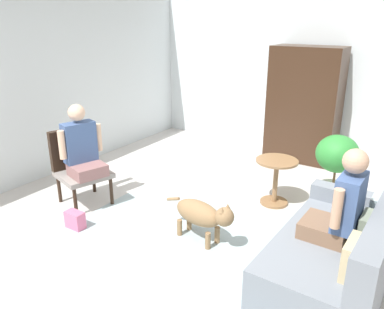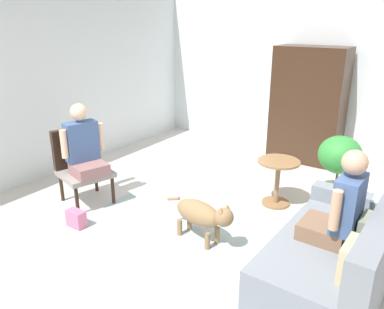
% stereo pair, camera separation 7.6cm
% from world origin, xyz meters
% --- Properties ---
extents(ground_plane, '(8.14, 8.14, 0.00)m').
position_xyz_m(ground_plane, '(0.00, 0.00, 0.00)').
color(ground_plane, beige).
extents(back_wall, '(6.10, 0.12, 2.77)m').
position_xyz_m(back_wall, '(0.00, 3.45, 1.39)').
color(back_wall, silver).
rests_on(back_wall, ground).
extents(left_wall, '(0.12, 7.39, 2.77)m').
position_xyz_m(left_wall, '(-2.81, 0.30, 1.39)').
color(left_wall, silver).
rests_on(left_wall, ground).
extents(area_rug, '(2.96, 2.56, 0.01)m').
position_xyz_m(area_rug, '(0.14, -0.25, 0.00)').
color(area_rug, '#9EB2B7').
rests_on(area_rug, ground).
extents(couch, '(0.93, 1.69, 0.82)m').
position_xyz_m(couch, '(1.45, 0.11, 0.30)').
color(couch, slate).
rests_on(couch, ground).
extents(armchair, '(0.72, 0.71, 0.92)m').
position_xyz_m(armchair, '(-1.72, 0.00, 0.52)').
color(armchair, black).
rests_on(armchair, ground).
extents(person_on_couch, '(0.46, 0.53, 0.83)m').
position_xyz_m(person_on_couch, '(1.40, 0.08, 0.76)').
color(person_on_couch, brown).
extents(person_on_armchair, '(0.52, 0.53, 0.85)m').
position_xyz_m(person_on_armchair, '(-1.57, -0.04, 0.76)').
color(person_on_armchair, '#8A5F5E').
extents(round_end_table, '(0.51, 0.51, 0.58)m').
position_xyz_m(round_end_table, '(0.40, 1.26, 0.36)').
color(round_end_table, olive).
rests_on(round_end_table, ground).
extents(dog, '(0.88, 0.33, 0.51)m').
position_xyz_m(dog, '(0.09, 0.02, 0.31)').
color(dog, olive).
rests_on(dog, ground).
extents(potted_plant, '(0.52, 0.52, 0.87)m').
position_xyz_m(potted_plant, '(0.99, 1.74, 0.55)').
color(potted_plant, beige).
rests_on(potted_plant, ground).
extents(armoire_cabinet, '(1.08, 0.56, 1.81)m').
position_xyz_m(armoire_cabinet, '(0.13, 3.04, 0.90)').
color(armoire_cabinet, '#382316').
rests_on(armoire_cabinet, ground).
extents(handbag, '(0.22, 0.12, 0.20)m').
position_xyz_m(handbag, '(-1.22, -0.53, 0.10)').
color(handbag, '#D8668C').
rests_on(handbag, ground).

